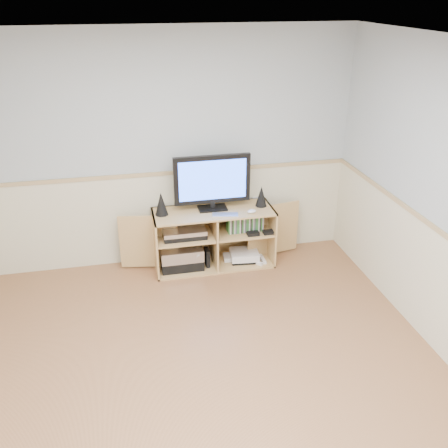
{
  "coord_description": "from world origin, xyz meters",
  "views": [
    {
      "loc": [
        -0.5,
        -2.8,
        2.81
      ],
      "look_at": [
        0.38,
        1.2,
        0.86
      ],
      "focal_mm": 40.0,
      "sensor_mm": 36.0,
      "label": 1
    }
  ],
  "objects_px": {
    "media_cabinet": "(213,235)",
    "keyboard": "(225,215)",
    "monitor": "(212,181)",
    "game_consoles": "(243,256)"
  },
  "relations": [
    {
      "from": "monitor",
      "to": "game_consoles",
      "type": "distance_m",
      "value": 0.96
    },
    {
      "from": "monitor",
      "to": "keyboard",
      "type": "distance_m",
      "value": 0.38
    },
    {
      "from": "media_cabinet",
      "to": "keyboard",
      "type": "xyz_separation_m",
      "value": [
        0.1,
        -0.2,
        0.32
      ]
    },
    {
      "from": "media_cabinet",
      "to": "game_consoles",
      "type": "distance_m",
      "value": 0.43
    },
    {
      "from": "monitor",
      "to": "keyboard",
      "type": "relative_size",
      "value": 3.0
    },
    {
      "from": "game_consoles",
      "to": "media_cabinet",
      "type": "bearing_deg",
      "value": 168.23
    },
    {
      "from": "keyboard",
      "to": "game_consoles",
      "type": "height_order",
      "value": "keyboard"
    },
    {
      "from": "monitor",
      "to": "media_cabinet",
      "type": "bearing_deg",
      "value": 90.0
    },
    {
      "from": "media_cabinet",
      "to": "keyboard",
      "type": "distance_m",
      "value": 0.39
    },
    {
      "from": "monitor",
      "to": "keyboard",
      "type": "height_order",
      "value": "monitor"
    }
  ]
}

